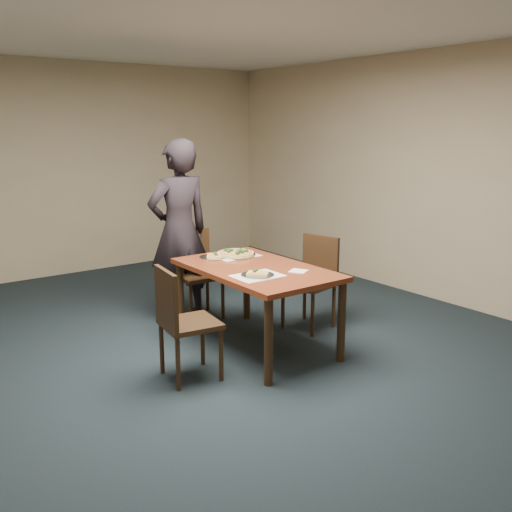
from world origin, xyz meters
TOP-DOWN VIEW (x-y plane):
  - ground at (0.00, 0.00)m, footprint 8.00×8.00m
  - room_shell at (0.00, 0.00)m, footprint 8.00×8.00m
  - dining_table at (0.45, 0.35)m, footprint 0.90×1.50m
  - chair_far at (0.47, 1.44)m, footprint 0.46×0.46m
  - chair_left at (-0.43, 0.16)m, footprint 0.47×0.47m
  - chair_right at (1.24, 0.47)m, footprint 0.50×0.50m
  - diner at (0.30, 1.47)m, footprint 0.67×0.44m
  - placemat_main at (0.56, 0.83)m, footprint 0.42×0.32m
  - placemat_near at (0.28, 0.10)m, footprint 0.40×0.30m
  - pizza_pan at (0.55, 0.83)m, footprint 0.39×0.39m
  - slice_plate_near at (0.28, 0.10)m, footprint 0.28×0.28m
  - slice_plate_far at (0.35, 0.88)m, footprint 0.28×0.28m
  - napkin at (0.65, 0.01)m, footprint 0.19×0.19m

SIDE VIEW (x-z plane):
  - ground at x=0.00m, z-range 0.00..0.00m
  - chair_far at x=0.47m, z-range 0.06..0.97m
  - chair_left at x=-0.43m, z-range 0.06..0.97m
  - chair_right at x=1.24m, z-range 0.06..0.97m
  - dining_table at x=0.45m, z-range 0.28..1.03m
  - placemat_main at x=0.56m, z-range 0.75..0.75m
  - placemat_near at x=0.28m, z-range 0.75..0.75m
  - napkin at x=0.65m, z-range 0.75..0.76m
  - slice_plate_far at x=0.35m, z-range 0.73..0.79m
  - slice_plate_near at x=0.28m, z-range 0.74..0.79m
  - pizza_pan at x=0.55m, z-range 0.74..0.81m
  - diner at x=0.30m, z-range 0.00..1.85m
  - room_shell at x=0.00m, z-range -2.26..5.74m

